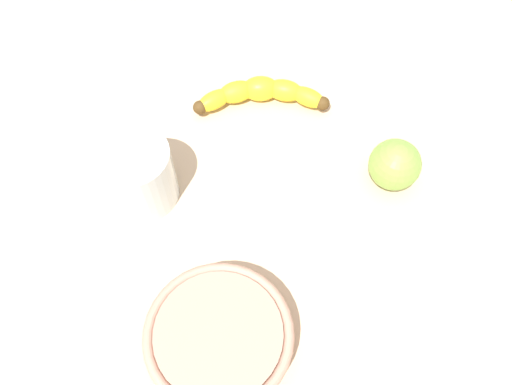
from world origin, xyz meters
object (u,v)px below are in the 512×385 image
object	(u,v)px
banana	(261,93)
ceramic_bowl	(219,338)
smoothie_glass	(139,175)
green_apple_fruit	(395,165)

from	to	relation	value
banana	ceramic_bowl	bearing A→B (deg)	80.02
banana	smoothie_glass	bearing A→B (deg)	42.69
banana	ceramic_bowl	xyz separation A→B (cm)	(-31.95, -17.79, 1.29)
smoothie_glass	banana	bearing A→B (deg)	-8.22
smoothie_glass	green_apple_fruit	xyz separation A→B (cm)	(21.83, -25.43, -1.21)
banana	green_apple_fruit	world-z (taller)	green_apple_fruit
smoothie_glass	ceramic_bowl	bearing A→B (deg)	-115.18
banana	green_apple_fruit	distance (cm)	22.30
green_apple_fruit	ceramic_bowl	bearing A→B (deg)	172.01
smoothie_glass	green_apple_fruit	bearing A→B (deg)	-49.35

